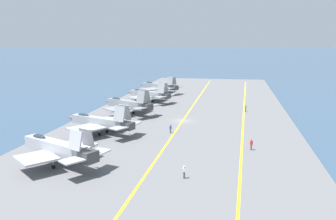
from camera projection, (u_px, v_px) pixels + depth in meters
The scene contains 13 objects.
ground_plane at pixel (183, 122), 80.68m from camera, with size 2000.00×2000.00×0.00m, color #334C66.
carrier_deck at pixel (183, 122), 80.65m from camera, with size 184.92×48.93×0.40m, color slate.
deck_stripe_foul_line at pixel (243, 123), 78.12m from camera, with size 166.43×0.36×0.01m, color yellow.
deck_stripe_centerline at pixel (183, 121), 80.61m from camera, with size 166.43×0.36×0.01m, color yellow.
parked_jet_nearest at pixel (56, 148), 51.34m from camera, with size 12.45×16.28×6.18m.
parked_jet_second at pixel (100, 122), 68.91m from camera, with size 14.08×16.61×6.14m.
parked_jet_third at pixel (127, 104), 86.92m from camera, with size 12.94×15.51×6.50m.
parked_jet_fourth at pixel (148, 94), 104.38m from camera, with size 13.34×15.89×6.18m.
parked_jet_fifth at pixel (158, 86), 122.12m from camera, with size 13.67×16.38×6.07m.
crew_red_vest at pixel (251, 144), 58.78m from camera, with size 0.44×0.46×1.85m.
crew_green_vest at pixel (246, 108), 90.34m from camera, with size 0.38×0.45×1.76m.
crew_white_vest at pixel (184, 171), 46.61m from camera, with size 0.31×0.41×1.76m.
crew_blue_vest at pixel (170, 128), 69.55m from camera, with size 0.45×0.39×1.73m.
Camera 1 is at (-77.88, -11.53, 18.21)m, focal length 38.00 mm.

